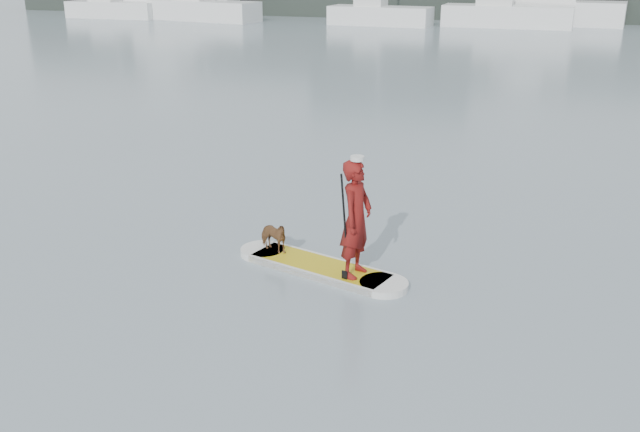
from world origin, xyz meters
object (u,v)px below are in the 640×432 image
(paddleboard, at_px, (320,267))
(sailboat_d, at_px, (506,13))
(sailboat_b, at_px, (203,8))
(motor_yacht_a, at_px, (545,0))
(sailboat_c, at_px, (379,14))
(dog, at_px, (273,236))
(paddler, at_px, (356,219))
(sailboat_a, at_px, (113,8))

(paddleboard, height_order, sailboat_d, sailboat_d)
(sailboat_b, bearing_deg, motor_yacht_a, 21.47)
(paddleboard, xyz_separation_m, sailboat_c, (-8.32, 43.87, 0.76))
(sailboat_c, relative_size, sailboat_d, 0.81)
(paddleboard, distance_m, dog, 1.07)
(paddleboard, bearing_deg, sailboat_d, 106.50)
(dog, bearing_deg, sailboat_b, 50.48)
(paddleboard, xyz_separation_m, dog, (-0.96, 0.31, 0.35))
(dog, bearing_deg, sailboat_d, 21.40)
(dog, bearing_deg, paddleboard, -83.86)
(paddler, bearing_deg, motor_yacht_a, 7.74)
(dog, xyz_separation_m, sailboat_c, (-7.36, 43.57, 0.41))
(motor_yacht_a, bearing_deg, paddleboard, -87.23)
(sailboat_c, height_order, motor_yacht_a, sailboat_c)
(sailboat_b, bearing_deg, sailboat_a, -168.11)
(paddleboard, height_order, sailboat_b, sailboat_b)
(dog, xyz_separation_m, sailboat_a, (-30.10, 43.49, 0.39))
(dog, distance_m, sailboat_b, 48.70)
(sailboat_d, bearing_deg, sailboat_b, -173.98)
(paddler, bearing_deg, dog, 83.50)
(motor_yacht_a, bearing_deg, sailboat_c, -152.61)
(paddleboard, distance_m, paddler, 1.25)
(sailboat_c, bearing_deg, paddler, -72.52)
(sailboat_c, height_order, sailboat_d, sailboat_d)
(paddler, bearing_deg, sailboat_b, 39.25)
(dog, distance_m, sailboat_d, 44.83)
(paddler, height_order, sailboat_b, sailboat_b)
(paddler, distance_m, sailboat_b, 49.91)
(paddler, xyz_separation_m, dog, (-1.64, 0.52, -0.69))
(paddleboard, height_order, motor_yacht_a, motor_yacht_a)
(paddler, distance_m, dog, 1.85)
(paddleboard, relative_size, sailboat_a, 0.28)
(sailboat_c, xyz_separation_m, sailboat_d, (9.22, 1.22, 0.16))
(paddleboard, distance_m, sailboat_a, 53.70)
(sailboat_a, height_order, motor_yacht_a, sailboat_a)
(sailboat_c, bearing_deg, dog, -74.46)
(sailboat_b, distance_m, sailboat_c, 14.52)
(paddleboard, bearing_deg, sailboat_b, 135.18)
(dog, relative_size, sailboat_b, 0.05)
(sailboat_a, distance_m, sailboat_b, 8.22)
(paddleboard, relative_size, paddler, 1.63)
(paddler, height_order, motor_yacht_a, motor_yacht_a)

